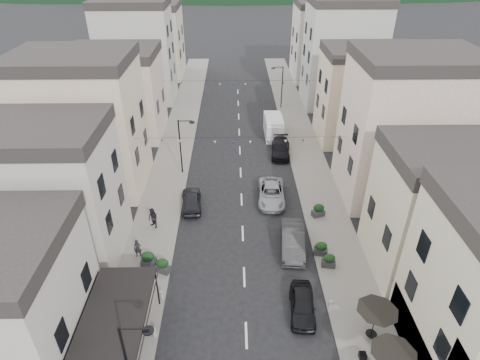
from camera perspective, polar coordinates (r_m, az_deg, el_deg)
The scene contains 25 objects.
sidewalk_left at distance 47.88m, azimuth -9.08°, elevation 4.72°, with size 4.00×76.00×0.12m, color slate.
sidewalk_right at distance 48.09m, azimuth 8.96°, elevation 4.86°, with size 4.00×76.00×0.12m, color slate.
boutique_awning at distance 24.82m, azimuth -16.85°, elevation -18.09°, with size 3.77×7.50×3.28m.
buildings_row_left at distance 52.27m, azimuth -16.71°, elevation 13.35°, with size 10.20×54.16×14.00m.
buildings_row_right at distance 51.52m, azimuth 16.68°, elevation 13.33°, with size 10.20×54.16×14.50m.
cafe_terrace at distance 24.68m, azimuth 20.90°, elevation -22.35°, with size 2.50×8.10×2.53m.
streetlamp_left_near at distance 22.27m, azimuth -15.20°, elevation -23.23°, with size 1.70×0.56×6.00m.
streetlamp_left_far at distance 40.72m, azimuth -8.16°, elevation 5.47°, with size 1.70×0.56×6.00m.
streetlamp_right_far at distance 57.46m, azimuth 5.74°, elevation 13.57°, with size 1.70×0.56×6.00m.
bollards at distance 26.37m, azimuth 0.93°, elevation -21.52°, with size 11.66×10.26×0.60m.
bunting_near at distance 35.95m, azimuth 0.21°, elevation 5.56°, with size 19.00×0.28×0.62m.
bunting_far at distance 50.79m, azimuth -0.15°, elevation 13.58°, with size 19.00×0.28×0.62m.
parked_car_a at distance 27.92m, azimuth 8.88°, elevation -17.11°, with size 1.62×4.04×1.38m, color black.
parked_car_b at distance 32.25m, azimuth 7.50°, elevation -8.52°, with size 1.76×5.05×1.66m, color #2E2E30.
parked_car_c at distance 37.62m, azimuth 4.50°, elevation -1.90°, with size 2.45×5.30×1.47m, color gray.
parked_car_d at distance 45.63m, azimuth 5.80°, elevation 4.49°, with size 2.03×5.00×1.45m, color black.
parked_car_e at distance 36.84m, azimuth -6.92°, elevation -2.85°, with size 1.76×4.38×1.49m, color black.
delivery_van at distance 49.81m, azimuth 4.78°, elevation 7.64°, with size 2.11×5.28×2.52m.
pedestrian_a at distance 32.16m, azimuth -14.35°, elevation -9.39°, with size 0.57×0.37×1.55m, color black.
pedestrian_b at distance 34.60m, azimuth -12.28°, elevation -5.35°, with size 0.93×0.73×1.92m, color black.
planter_la at distance 30.62m, azimuth -10.96°, elevation -11.87°, with size 1.22×0.99×1.20m.
planter_lb at distance 31.32m, azimuth -12.91°, elevation -10.90°, with size 1.14×0.65×1.26m.
planter_ra at distance 32.11m, azimuth 11.42°, elevation -9.52°, with size 1.14×0.77×1.17m.
planter_rb at distance 31.24m, azimuth 12.53°, elevation -11.12°, with size 1.09×0.72×1.13m.
planter_rc at distance 36.02m, azimuth 11.10°, elevation -4.24°, with size 1.24×0.94×1.23m.
Camera 1 is at (-0.66, -10.22, 21.58)m, focal length 30.00 mm.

